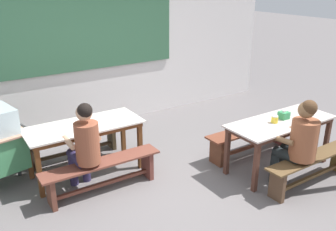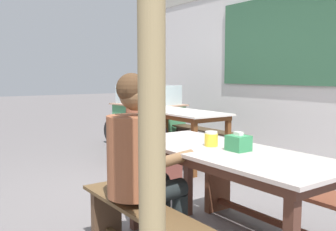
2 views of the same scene
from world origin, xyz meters
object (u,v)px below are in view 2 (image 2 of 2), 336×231
bench_far_front (143,147)px  food_cart (147,111)px  bench_near_back (278,199)px  wooden_support_post (152,66)px  person_near_front (141,157)px  condiment_jar (211,139)px  dining_table_far (178,116)px  tissue_box (238,143)px  dining_table_near (225,161)px  bench_far_back (209,139)px  person_left_back_turned (142,115)px

bench_far_front → food_cart: 1.68m
bench_near_back → wooden_support_post: bearing=-68.4°
person_near_front → condiment_jar: bearing=78.5°
food_cart → dining_table_far: bearing=-14.1°
condiment_jar → person_near_front: bearing=-101.5°
tissue_box → dining_table_near: bearing=-156.1°
bench_far_front → tissue_box: 2.66m
person_near_front → dining_table_far: bearing=138.7°
person_near_front → food_cart: bearing=147.6°
food_cart → bench_far_front: bearing=-33.7°
bench_far_back → bench_near_back: size_ratio=0.96×
bench_near_back → condiment_jar: condiment_jar is taller
dining_table_near → condiment_jar: (-0.14, 0.00, 0.13)m
dining_table_near → wooden_support_post: bearing=-58.0°
bench_far_front → person_near_front: (2.16, -1.32, 0.42)m
bench_near_back → food_cart: food_cart is taller
food_cart → bench_near_back: bearing=-17.1°
dining_table_far → bench_near_back: 2.56m
condiment_jar → bench_far_back: bearing=139.2°
person_near_front → tissue_box: (0.33, 0.55, 0.09)m
person_left_back_turned → dining_table_far: bearing=70.7°
food_cart → condiment_jar: bearing=-25.4°
food_cart → tissue_box: bearing=-23.6°
bench_near_back → person_near_front: 1.18m
bench_far_front → tissue_box: (2.49, -0.77, 0.51)m
condiment_jar → wooden_support_post: size_ratio=0.04×
dining_table_far → wooden_support_post: size_ratio=0.62×
dining_table_near → bench_far_back: dining_table_near is taller
condiment_jar → wooden_support_post: (0.75, -0.97, 0.48)m
person_left_back_turned → person_near_front: same height
dining_table_near → food_cart: 4.15m
dining_table_far → condiment_jar: size_ratio=15.35×
bench_far_back → condiment_jar: (2.25, -1.94, 0.52)m
bench_far_front → person_left_back_turned: size_ratio=1.26×
dining_table_far → condiment_jar: 2.65m
tissue_box → condiment_jar: (-0.23, -0.04, -0.00)m
bench_near_back → dining_table_far: bearing=161.3°
dining_table_near → tissue_box: bearing=23.9°
bench_far_front → wooden_support_post: bearing=-30.6°
food_cart → condiment_jar: size_ratio=16.08×
tissue_box → dining_table_far: bearing=151.6°
dining_table_near → bench_near_back: bearing=90.3°
person_near_front → bench_far_back: bearing=131.2°
dining_table_far → bench_far_back: size_ratio=1.05×
bench_near_back → food_cart: size_ratio=0.95×
bench_far_back → person_left_back_turned: bearing=-99.4°
dining_table_near → person_near_front: size_ratio=1.31×
condiment_jar → wooden_support_post: wooden_support_post is taller
person_left_back_turned → bench_far_front: bearing=-24.7°
person_left_back_turned → tissue_box: size_ratio=9.29×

